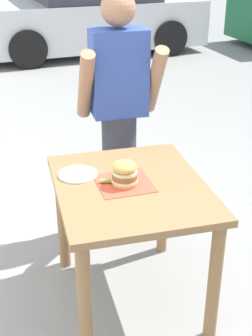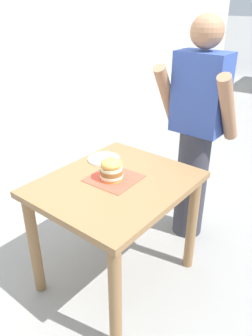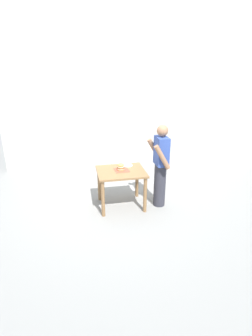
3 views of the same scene
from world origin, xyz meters
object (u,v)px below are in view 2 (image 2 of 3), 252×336
pickle_spear (106,171)px  diner_across_table (196,133)px  patio_table (116,201)px  sandwich (111,169)px  side_plate_with_forks (104,159)px  parked_car_far_end (143,38)px

pickle_spear → diner_across_table: 0.78m
patio_table → pickle_spear: bearing=161.3°
sandwich → pickle_spear: size_ratio=1.82×
patio_table → sandwich: 0.22m
sandwich → diner_across_table: (0.16, 0.77, 0.03)m
patio_table → side_plate_with_forks: size_ratio=4.30×
sandwich → diner_across_table: bearing=78.4°
sandwich → diner_across_table: size_ratio=0.10×
side_plate_with_forks → parked_car_far_end: size_ratio=0.05×
pickle_spear → side_plate_with_forks: size_ratio=0.44×
sandwich → side_plate_with_forks: size_ratio=0.80×
patio_table → parked_car_far_end: (-4.98, 7.16, 0.09)m
sandwich → pickle_spear: sandwich is taller
sandwich → diner_across_table: diner_across_table is taller
diner_across_table → parked_car_far_end: diner_across_table is taller
diner_across_table → pickle_spear: bearing=-107.8°
diner_across_table → patio_table: bearing=-99.2°
pickle_spear → side_plate_with_forks: pickle_spear is taller
pickle_spear → diner_across_table: size_ratio=0.06×
patio_table → parked_car_far_end: bearing=124.8°
sandwich → parked_car_far_end: size_ratio=0.04×
side_plate_with_forks → diner_across_table: bearing=57.3°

